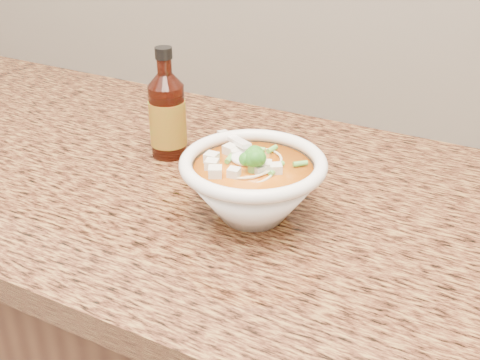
% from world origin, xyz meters
% --- Properties ---
extents(counter_slab, '(4.00, 0.68, 0.04)m').
position_xyz_m(counter_slab, '(0.00, 1.68, 0.88)').
color(counter_slab, olive).
rests_on(counter_slab, cabinet).
extents(soup_bowl, '(0.20, 0.20, 0.11)m').
position_xyz_m(soup_bowl, '(-0.00, 1.60, 0.95)').
color(soup_bowl, white).
rests_on(soup_bowl, counter_slab).
extents(hot_sauce_bottle, '(0.06, 0.06, 0.18)m').
position_xyz_m(hot_sauce_bottle, '(-0.22, 1.71, 0.97)').
color(hot_sauce_bottle, '#3F1108').
rests_on(hot_sauce_bottle, counter_slab).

